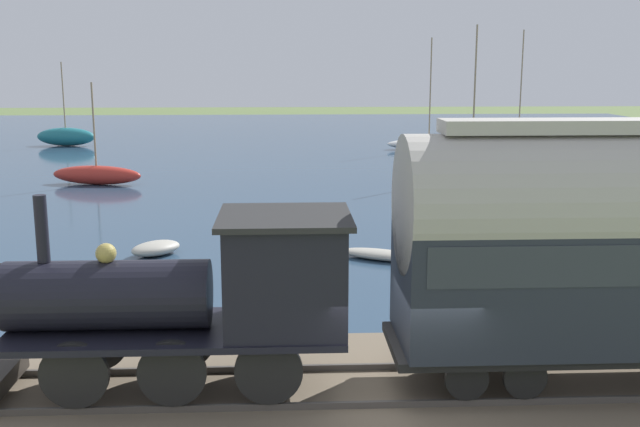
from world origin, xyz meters
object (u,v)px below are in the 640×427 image
object	(u,v)px
rowboat_near_shore	(551,264)
rowboat_mid_harbor	(156,248)
sailboat_yellow	(472,164)
steam_locomotive	(206,290)
rowboat_far_out	(382,255)
passenger_coach	(619,240)
sailboat_red	(97,175)
sailboat_teal	(66,137)
sailboat_navy	(518,138)
sailboat_white	(429,144)

from	to	relation	value
rowboat_near_shore	rowboat_mid_harbor	xyz separation A→B (m)	(2.72, 12.72, -0.01)
sailboat_yellow	rowboat_near_shore	bearing A→B (deg)	159.88
rowboat_near_shore	steam_locomotive	bearing A→B (deg)	-175.94
rowboat_near_shore	rowboat_mid_harbor	bearing A→B (deg)	127.61
steam_locomotive	rowboat_near_shore	bearing A→B (deg)	-45.61
rowboat_far_out	rowboat_mid_harbor	world-z (taller)	rowboat_mid_harbor
passenger_coach	sailboat_red	size ratio (longest dim) A/B	1.50
rowboat_mid_harbor	sailboat_teal	bearing A→B (deg)	-23.76
steam_locomotive	sailboat_navy	world-z (taller)	sailboat_navy
steam_locomotive	sailboat_yellow	distance (m)	31.86
steam_locomotive	rowboat_near_shore	distance (m)	13.77
passenger_coach	sailboat_yellow	world-z (taller)	sailboat_yellow
passenger_coach	sailboat_red	bearing A→B (deg)	30.20
sailboat_red	sailboat_teal	xyz separation A→B (m)	(19.55, 7.13, 0.20)
steam_locomotive	sailboat_yellow	world-z (taller)	sailboat_yellow
rowboat_near_shore	rowboat_far_out	world-z (taller)	rowboat_near_shore
sailboat_navy	rowboat_far_out	bearing A→B (deg)	-170.95
sailboat_white	sailboat_yellow	bearing A→B (deg)	-176.68
passenger_coach	sailboat_red	xyz separation A→B (m)	(27.63, 16.08, -2.79)
sailboat_yellow	rowboat_far_out	bearing A→B (deg)	144.30
sailboat_white	rowboat_far_out	size ratio (longest dim) A/B	2.77
sailboat_teal	passenger_coach	bearing A→B (deg)	-146.59
sailboat_red	rowboat_mid_harbor	distance (m)	16.44
sailboat_navy	sailboat_yellow	xyz separation A→B (m)	(-15.43, 7.52, 0.06)
steam_locomotive	rowboat_far_out	size ratio (longest dim) A/B	2.18
sailboat_navy	passenger_coach	bearing A→B (deg)	-162.15
sailboat_navy	rowboat_near_shore	xyz separation A→B (m)	(-35.33, 9.93, -0.46)
sailboat_white	rowboat_mid_harbor	bearing A→B (deg)	157.70
steam_locomotive	sailboat_navy	xyz separation A→B (m)	(44.84, -19.64, -1.79)
rowboat_mid_harbor	steam_locomotive	bearing A→B (deg)	149.93
sailboat_red	sailboat_navy	world-z (taller)	sailboat_navy
sailboat_red	steam_locomotive	bearing A→B (deg)	-150.87
passenger_coach	sailboat_teal	size ratio (longest dim) A/B	1.25
sailboat_white	sailboat_red	xyz separation A→B (m)	(-15.55, 21.01, 0.09)
sailboat_navy	rowboat_mid_harbor	size ratio (longest dim) A/B	4.33
sailboat_teal	rowboat_near_shore	world-z (taller)	sailboat_teal
sailboat_white	sailboat_teal	bearing A→B (deg)	85.90
sailboat_yellow	sailboat_teal	distance (m)	33.15
sailboat_red	rowboat_far_out	xyz separation A→B (m)	(-16.38, -13.33, -0.37)
rowboat_far_out	rowboat_mid_harbor	xyz separation A→B (m)	(0.97, 7.62, 0.07)
steam_locomotive	passenger_coach	world-z (taller)	passenger_coach
rowboat_far_out	rowboat_mid_harbor	distance (m)	7.68
sailboat_teal	sailboat_navy	bearing A→B (deg)	-86.57
steam_locomotive	sailboat_yellow	bearing A→B (deg)	-22.40
sailboat_yellow	rowboat_near_shore	xyz separation A→B (m)	(-19.90, 2.41, -0.52)
rowboat_near_shore	sailboat_red	bearing A→B (deg)	95.14
steam_locomotive	sailboat_navy	bearing A→B (deg)	-23.66
sailboat_white	rowboat_far_out	xyz separation A→B (m)	(-31.93, 7.68, -0.28)
sailboat_white	sailboat_navy	distance (m)	7.55
sailboat_yellow	sailboat_teal	world-z (taller)	sailboat_yellow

